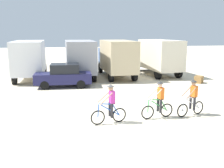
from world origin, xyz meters
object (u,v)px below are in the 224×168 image
Objects in this scene: box_truck_avon_van at (30,58)px; cyclist_near_camera at (192,99)px; sedan_parked at (64,75)px; box_truck_grey_hauler at (80,57)px; cyclist_orange_shirt at (110,106)px; cyclist_cowboy_hat at (159,101)px; supply_crate at (199,79)px; box_truck_tan_camper at (117,57)px; box_truck_cream_rv at (157,55)px.

box_truck_avon_van is 3.73× the size of cyclist_near_camera.
box_truck_grey_hauler is at bearing 70.08° from sedan_parked.
cyclist_orange_shirt is at bearing -75.85° from sedan_parked.
supply_crate is (6.26, 7.79, -0.56)m from cyclist_cowboy_hat.
box_truck_tan_camper is 7.44m from supply_crate.
box_truck_grey_hauler and box_truck_tan_camper have the same top height.
sedan_parked is 10.25m from cyclist_near_camera.
box_truck_tan_camper is at bearing 146.90° from supply_crate.
sedan_parked is 9.33m from cyclist_cowboy_hat.
cyclist_cowboy_hat is at bearing -58.18° from box_truck_avon_van.
cyclist_orange_shirt is (5.03, -12.40, -1.03)m from box_truck_avon_van.
cyclist_cowboy_hat is (7.48, -12.05, -1.03)m from box_truck_avon_van.
cyclist_orange_shirt is (0.71, -12.39, -1.03)m from box_truck_grey_hauler.
cyclist_orange_shirt is at bearing -86.70° from box_truck_grey_hauler.
box_truck_tan_camper is 1.61× the size of sedan_parked.
cyclist_cowboy_hat is (4.58, -8.12, -0.04)m from sedan_parked.
cyclist_orange_shirt is at bearing -172.06° from cyclist_cowboy_hat.
sedan_parked is at bearing -109.92° from box_truck_grey_hauler.
supply_crate is (1.96, -4.61, -1.58)m from box_truck_cream_rv.
box_truck_avon_van is at bearing 126.38° from sedan_parked.
box_truck_grey_hauler is 3.74× the size of cyclist_near_camera.
sedan_parked is (-4.76, -3.63, -0.99)m from box_truck_tan_camper.
box_truck_cream_rv is 9.78× the size of supply_crate.
box_truck_tan_camper is 4.18m from box_truck_cream_rv.
box_truck_avon_van reaches higher than cyclist_orange_shirt.
cyclist_near_camera is at bearing -67.59° from box_truck_grey_hauler.
box_truck_tan_camper is at bearing 37.37° from sedan_parked.
cyclist_orange_shirt is at bearing -136.98° from supply_crate.
box_truck_avon_van is 3.73× the size of cyclist_orange_shirt.
box_truck_tan_camper is (7.65, -0.30, 0.00)m from box_truck_avon_van.
box_truck_avon_van is 0.99× the size of box_truck_tan_camper.
box_truck_avon_van is 11.79m from box_truck_cream_rv.
box_truck_avon_van is at bearing -178.33° from box_truck_cream_rv.
box_truck_avon_van is 14.48m from supply_crate.
cyclist_near_camera is (-2.54, -12.32, -1.03)m from box_truck_cream_rv.
supply_crate is at bearing 59.76° from cyclist_near_camera.
box_truck_avon_van is 4.32m from box_truck_grey_hauler.
box_truck_cream_rv is 12.62m from cyclist_near_camera.
box_truck_avon_van is 1.60× the size of sedan_parked.
sedan_parked is 2.33× the size of cyclist_cowboy_hat.
cyclist_orange_shirt is (-2.62, -12.10, -1.03)m from box_truck_tan_camper.
cyclist_near_camera is at bearing -52.31° from box_truck_avon_van.
supply_crate is at bearing -24.30° from box_truck_grey_hauler.
cyclist_orange_shirt is 11.93m from supply_crate.
cyclist_cowboy_hat is 1.77m from cyclist_near_camera.
box_truck_grey_hauler is 0.99× the size of box_truck_tan_camper.
supply_crate is at bearing -1.78° from sedan_parked.
box_truck_cream_rv is 5.25m from supply_crate.
supply_crate is at bearing -17.25° from box_truck_avon_van.
sedan_parked is (2.90, -3.93, -0.99)m from box_truck_avon_van.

